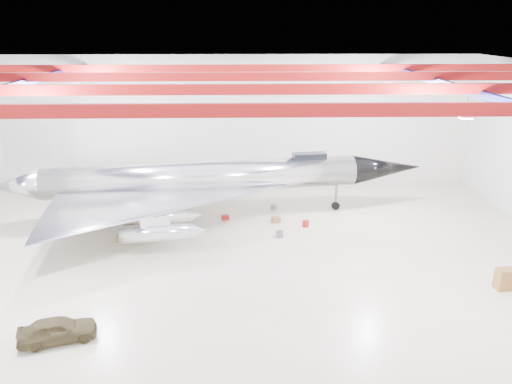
{
  "coord_description": "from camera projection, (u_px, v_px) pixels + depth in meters",
  "views": [
    {
      "loc": [
        0.55,
        -26.73,
        13.31
      ],
      "look_at": [
        1.34,
        2.0,
        3.62
      ],
      "focal_mm": 35.0,
      "sensor_mm": 36.0,
      "label": 1
    }
  ],
  "objects": [
    {
      "name": "floor",
      "position": [
        234.0,
        261.0,
        29.56
      ],
      "size": [
        40.0,
        40.0,
        0.0
      ],
      "primitive_type": "plane",
      "color": "beige",
      "rests_on": "ground"
    },
    {
      "name": "wall_back",
      "position": [
        236.0,
        122.0,
        42.01
      ],
      "size": [
        40.0,
        0.0,
        40.0
      ],
      "primitive_type": "plane",
      "rotation": [
        1.57,
        0.0,
        0.0
      ],
      "color": "silver",
      "rests_on": "floor"
    },
    {
      "name": "ceiling",
      "position": [
        231.0,
        71.0,
        26.04
      ],
      "size": [
        40.0,
        40.0,
        0.0
      ],
      "primitive_type": "plane",
      "rotation": [
        3.14,
        0.0,
        0.0
      ],
      "color": "#0A0F38",
      "rests_on": "wall_back"
    },
    {
      "name": "ceiling_structure",
      "position": [
        232.0,
        84.0,
        26.26
      ],
      "size": [
        39.5,
        29.5,
        1.08
      ],
      "color": "maroon",
      "rests_on": "ceiling"
    },
    {
      "name": "jet_aircraft",
      "position": [
        203.0,
        181.0,
        35.32
      ],
      "size": [
        30.64,
        19.71,
        8.37
      ],
      "rotation": [
        0.0,
        0.0,
        0.14
      ],
      "color": "silver",
      "rests_on": "floor"
    },
    {
      "name": "jeep",
      "position": [
        57.0,
        330.0,
        21.91
      ],
      "size": [
        3.57,
        2.25,
        1.13
      ],
      "primitive_type": "imported",
      "rotation": [
        0.0,
        0.0,
        1.87
      ],
      "color": "#3E361F",
      "rests_on": "floor"
    },
    {
      "name": "desk",
      "position": [
        508.0,
        279.0,
        26.25
      ],
      "size": [
        1.34,
        0.79,
        1.16
      ],
      "primitive_type": "cube",
      "rotation": [
        0.0,
        0.0,
        0.12
      ],
      "color": "brown",
      "rests_on": "floor"
    },
    {
      "name": "crate_ply",
      "position": [
        121.0,
        239.0,
        32.06
      ],
      "size": [
        0.64,
        0.54,
        0.41
      ],
      "primitive_type": "cube",
      "rotation": [
        0.0,
        0.0,
        -0.14
      ],
      "color": "olive",
      "rests_on": "floor"
    },
    {
      "name": "toolbox_red",
      "position": [
        225.0,
        217.0,
        35.78
      ],
      "size": [
        0.56,
        0.51,
        0.32
      ],
      "primitive_type": "cube",
      "rotation": [
        0.0,
        0.0,
        0.37
      ],
      "color": "maroon",
      "rests_on": "floor"
    },
    {
      "name": "engine_drum",
      "position": [
        280.0,
        234.0,
        32.77
      ],
      "size": [
        0.62,
        0.62,
        0.43
      ],
      "primitive_type": "cylinder",
      "rotation": [
        0.0,
        0.0,
        0.39
      ],
      "color": "#59595B",
      "rests_on": "floor"
    },
    {
      "name": "parts_bin",
      "position": [
        276.0,
        220.0,
        35.22
      ],
      "size": [
        0.66,
        0.57,
        0.41
      ],
      "primitive_type": "cube",
      "rotation": [
        0.0,
        0.0,
        0.18
      ],
      "color": "olive",
      "rests_on": "floor"
    },
    {
      "name": "crate_small",
      "position": [
        113.0,
        221.0,
        35.22
      ],
      "size": [
        0.43,
        0.39,
        0.25
      ],
      "primitive_type": "cube",
      "rotation": [
        0.0,
        0.0,
        -0.36
      ],
      "color": "#59595B",
      "rests_on": "floor"
    },
    {
      "name": "tool_chest",
      "position": [
        306.0,
        224.0,
        34.5
      ],
      "size": [
        0.58,
        0.58,
        0.42
      ],
      "primitive_type": "cylinder",
      "rotation": [
        0.0,
        0.0,
        -0.28
      ],
      "color": "maroon",
      "rests_on": "floor"
    },
    {
      "name": "spares_box",
      "position": [
        274.0,
        207.0,
        37.71
      ],
      "size": [
        0.45,
        0.45,
        0.35
      ],
      "primitive_type": "cylinder",
      "rotation": [
        0.0,
        0.0,
        -0.16
      ],
      "color": "#59595B",
      "rests_on": "floor"
    }
  ]
}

